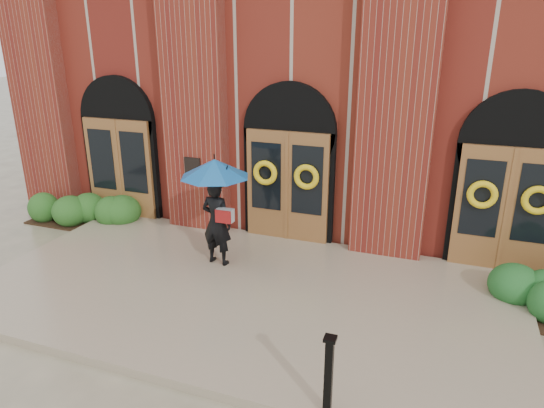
% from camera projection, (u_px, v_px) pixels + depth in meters
% --- Properties ---
extents(ground, '(90.00, 90.00, 0.00)m').
position_uv_depth(ground, '(240.00, 300.00, 8.94)').
color(ground, gray).
rests_on(ground, ground).
extents(landing, '(10.00, 5.30, 0.15)m').
position_uv_depth(landing, '(243.00, 292.00, 9.05)').
color(landing, gray).
rests_on(landing, ground).
extents(church_building, '(16.20, 12.53, 7.00)m').
position_uv_depth(church_building, '(348.00, 71.00, 15.55)').
color(church_building, maroon).
rests_on(church_building, ground).
extents(man_with_umbrella, '(1.51, 1.51, 2.21)m').
position_uv_depth(man_with_umbrella, '(216.00, 192.00, 9.55)').
color(man_with_umbrella, black).
rests_on(man_with_umbrella, landing).
extents(metal_post, '(0.15, 0.15, 1.11)m').
position_uv_depth(metal_post, '(329.00, 374.00, 5.89)').
color(metal_post, black).
rests_on(metal_post, landing).
extents(hedge_wall_left, '(2.86, 1.14, 0.73)m').
position_uv_depth(hedge_wall_left, '(89.00, 209.00, 12.46)').
color(hedge_wall_left, '#23501A').
rests_on(hedge_wall_left, ground).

